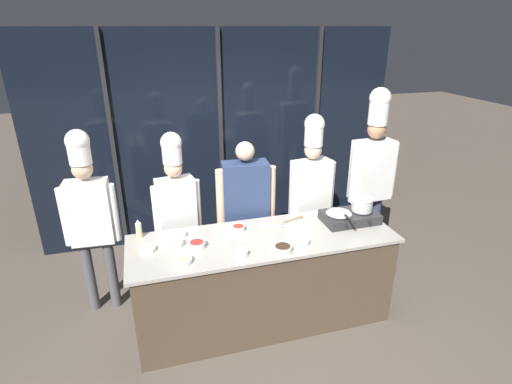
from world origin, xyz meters
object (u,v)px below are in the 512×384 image
chef_head (89,210)px  prep_bowl_shrimp (175,243)px  serving_spoon_slotted (276,226)px  prep_bowl_ginger (182,260)px  prep_bowl_bell_pepper (197,244)px  chef_line (311,187)px  chef_pastry (372,168)px  prep_bowl_chili_flakes (238,227)px  prep_bowl_soy_glaze (283,248)px  prep_bowl_onion (242,252)px  serving_spoon_solid (297,218)px  prep_bowl_bean_sprouts (148,249)px  portable_stove (350,217)px  chef_sous (176,204)px  squeeze_bottle_oil (139,229)px  frying_pan (339,211)px  person_guest (246,204)px  prep_bowl_garlic (181,234)px  stock_pot (362,204)px  prep_bowl_chicken (301,240)px

chef_head → prep_bowl_shrimp: bearing=146.0°
serving_spoon_slotted → prep_bowl_ginger: bearing=-157.2°
prep_bowl_bell_pepper → serving_spoon_slotted: prep_bowl_bell_pepper is taller
chef_line → chef_pastry: (0.77, 0.05, 0.13)m
prep_bowl_chili_flakes → chef_head: chef_head is taller
serving_spoon_slotted → chef_line: (0.56, 0.45, 0.17)m
prep_bowl_shrimp → prep_bowl_soy_glaze: (0.88, -0.34, -0.00)m
prep_bowl_onion → prep_bowl_ginger: size_ratio=0.62×
prep_bowl_soy_glaze → serving_spoon_solid: 0.65m
prep_bowl_shrimp → chef_pastry: chef_pastry is taller
chef_line → chef_pastry: 0.78m
prep_bowl_onion → prep_bowl_bean_sprouts: 0.82m
portable_stove → chef_head: bearing=167.1°
prep_bowl_ginger → chef_sous: size_ratio=0.09×
squeeze_bottle_oil → serving_spoon_slotted: squeeze_bottle_oil is taller
chef_head → chef_pastry: (3.01, 0.05, 0.11)m
portable_stove → prep_bowl_chili_flakes: portable_stove is taller
frying_pan → chef_pastry: size_ratio=0.21×
prep_bowl_onion → person_guest: 0.88m
prep_bowl_ginger → serving_spoon_slotted: bearing=22.8°
squeeze_bottle_oil → prep_bowl_bean_sprouts: 0.28m
serving_spoon_slotted → chef_head: chef_head is taller
portable_stove → frying_pan: size_ratio=1.24×
squeeze_bottle_oil → prep_bowl_chili_flakes: squeeze_bottle_oil is taller
chef_pastry → chef_head: bearing=-3.3°
portable_stove → prep_bowl_soy_glaze: portable_stove is taller
prep_bowl_bean_sprouts → chef_line: (1.75, 0.58, 0.15)m
serving_spoon_solid → prep_bowl_soy_glaze: bearing=-122.7°
portable_stove → prep_bowl_garlic: (-1.63, 0.17, -0.03)m
chef_head → prep_bowl_bell_pepper: bearing=148.6°
stock_pot → serving_spoon_solid: (-0.59, 0.20, -0.16)m
prep_bowl_shrimp → prep_bowl_soy_glaze: bearing=-21.2°
prep_bowl_chili_flakes → chef_sous: (-0.53, 0.43, 0.12)m
stock_pot → prep_bowl_onion: 1.34m
squeeze_bottle_oil → person_guest: person_guest is taller
person_guest → chef_line: 0.75m
frying_pan → chef_sous: size_ratio=0.24×
squeeze_bottle_oil → prep_bowl_ginger: bearing=-58.1°
prep_bowl_ginger → chef_head: chef_head is taller
prep_bowl_garlic → prep_bowl_chicken: (1.01, -0.43, 0.00)m
prep_bowl_chicken → prep_bowl_bean_sprouts: 1.33m
prep_bowl_garlic → serving_spoon_slotted: size_ratio=0.43×
prep_bowl_chicken → chef_line: size_ratio=0.09×
chef_sous → chef_pastry: 2.22m
serving_spoon_slotted → portable_stove: bearing=-8.0°
chef_sous → chef_pastry: chef_pastry is taller
frying_pan → prep_bowl_chili_flakes: bearing=171.9°
prep_bowl_bell_pepper → chef_head: size_ratio=0.08×
prep_bowl_shrimp → prep_bowl_bean_sprouts: prep_bowl_shrimp is taller
prep_bowl_chili_flakes → chef_line: (0.92, 0.42, 0.15)m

